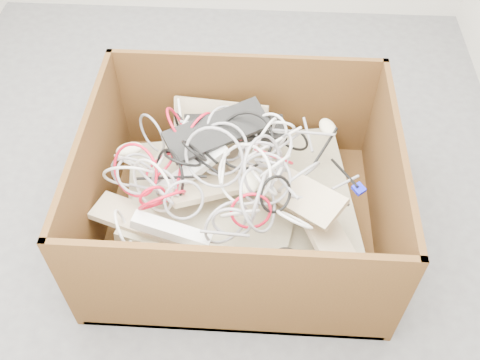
# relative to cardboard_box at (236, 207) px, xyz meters

# --- Properties ---
(ground) EXTENTS (3.00, 3.00, 0.00)m
(ground) POSITION_rel_cardboard_box_xyz_m (-0.16, 0.27, -0.14)
(ground) COLOR #4B4B4D
(ground) RESTS_ON ground
(cardboard_box) EXTENTS (1.23, 1.02, 0.59)m
(cardboard_box) POSITION_rel_cardboard_box_xyz_m (0.00, 0.00, 0.00)
(cardboard_box) COLOR #3E250F
(cardboard_box) RESTS_ON ground
(keyboard_pile) EXTENTS (1.11, 0.93, 0.37)m
(keyboard_pile) POSITION_rel_cardboard_box_xyz_m (0.02, 0.03, 0.14)
(keyboard_pile) COLOR tan
(keyboard_pile) RESTS_ON cardboard_box
(mice_scatter) EXTENTS (0.96, 0.76, 0.21)m
(mice_scatter) POSITION_rel_cardboard_box_xyz_m (-0.01, -0.02, 0.21)
(mice_scatter) COLOR beige
(mice_scatter) RESTS_ON keyboard_pile
(power_strip_left) EXTENTS (0.29, 0.25, 0.13)m
(power_strip_left) POSITION_rel_cardboard_box_xyz_m (-0.18, 0.02, 0.21)
(power_strip_left) COLOR white
(power_strip_left) RESTS_ON keyboard_pile
(power_strip_right) EXTENTS (0.31, 0.12, 0.10)m
(power_strip_right) POSITION_rel_cardboard_box_xyz_m (-0.23, -0.27, 0.18)
(power_strip_right) COLOR white
(power_strip_right) RESTS_ON keyboard_pile
(vga_plug) EXTENTS (0.06, 0.06, 0.03)m
(vga_plug) POSITION_rel_cardboard_box_xyz_m (0.49, -0.05, 0.22)
(vga_plug) COLOR #0E14D5
(vga_plug) RESTS_ON keyboard_pile
(cable_tangle) EXTENTS (1.07, 0.77, 0.51)m
(cable_tangle) POSITION_rel_cardboard_box_xyz_m (-0.07, -0.00, 0.26)
(cable_tangle) COLOR silver
(cable_tangle) RESTS_ON keyboard_pile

